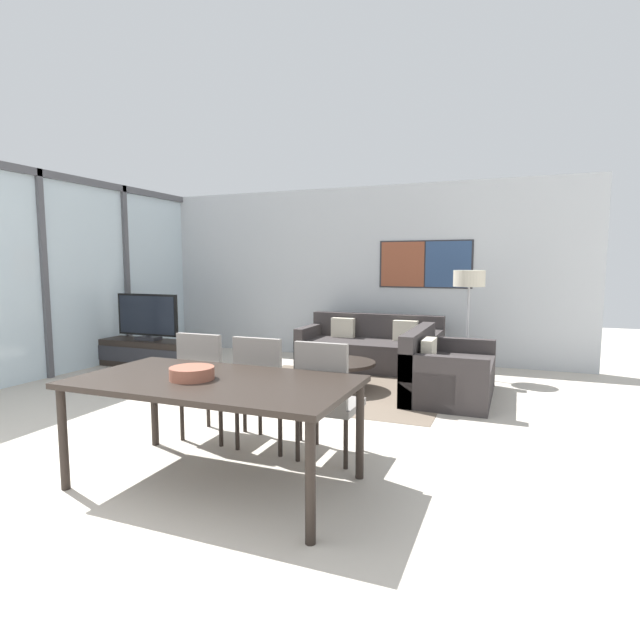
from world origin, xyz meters
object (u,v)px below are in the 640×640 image
sofa_side (444,374)px  fruit_bowl (192,372)px  coffee_table (340,368)px  dining_chair_right (327,395)px  sofa_main (371,350)px  dining_chair_left (208,381)px  television (147,317)px  dining_table (214,388)px  tv_console (149,353)px  floor_lamp (469,284)px  dining_chair_centre (264,388)px

sofa_side → fruit_bowl: (-1.30, -3.08, 0.54)m
coffee_table → dining_chair_right: 2.29m
sofa_main → sofa_side: same height
sofa_side → dining_chair_left: dining_chair_left is taller
television → dining_chair_right: 4.53m
coffee_table → dining_table: (0.08, -2.87, 0.43)m
tv_console → floor_lamp: 4.81m
tv_console → floor_lamp: bearing=12.9°
floor_lamp → tv_console: bearing=-167.1°
sofa_main → sofa_side: (1.24, -1.25, -0.00)m
sofa_main → fruit_bowl: bearing=-90.8°
tv_console → floor_lamp: floor_lamp is taller
tv_console → fruit_bowl: bearing=-45.5°
fruit_bowl → dining_chair_left: bearing=118.0°
fruit_bowl → sofa_main: bearing=89.2°
television → floor_lamp: size_ratio=0.74×
dining_table → dining_chair_centre: 0.75m
tv_console → sofa_side: bearing=-1.2°
sofa_side → dining_chair_left: size_ratio=1.56×
coffee_table → dining_chair_left: (-0.49, -2.12, 0.26)m
dining_chair_right → tv_console: bearing=147.7°
sofa_side → coffee_table: sofa_side is taller
tv_console → coffee_table: bearing=-4.3°
tv_console → dining_chair_left: 3.58m
tv_console → dining_chair_left: size_ratio=1.73×
coffee_table → dining_table: dining_table is taller
dining_table → dining_chair_right: size_ratio=2.04×
dining_table → dining_chair_right: (0.57, 0.70, -0.17)m
coffee_table → dining_chair_left: 2.19m
coffee_table → sofa_side: bearing=6.8°
fruit_bowl → tv_console: bearing=134.5°
sofa_side → floor_lamp: 1.53m
sofa_side → dining_chair_left: (-1.73, -2.27, 0.26)m
tv_console → dining_chair_left: bearing=-41.3°
sofa_side → floor_lamp: bearing=-7.7°
tv_console → sofa_side: size_ratio=1.11×
sofa_side → coffee_table: bearing=96.8°
dining_chair_right → sofa_main: bearing=100.3°
dining_chair_left → dining_chair_right: (1.14, -0.06, 0.00)m
sofa_side → dining_table: 3.26m
sofa_main → sofa_side: size_ratio=1.37×
coffee_table → dining_chair_right: bearing=-73.3°
dining_chair_left → floor_lamp: bearing=61.0°
dining_chair_left → television: bearing=138.6°
television → coffee_table: (3.17, -0.24, -0.49)m
floor_lamp → sofa_main: bearing=175.2°
sofa_side → dining_table: size_ratio=0.77×
tv_console → dining_chair_left: dining_chair_left is taller
coffee_table → dining_chair_centre: size_ratio=0.91×
television → dining_chair_right: (3.82, -2.41, -0.23)m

